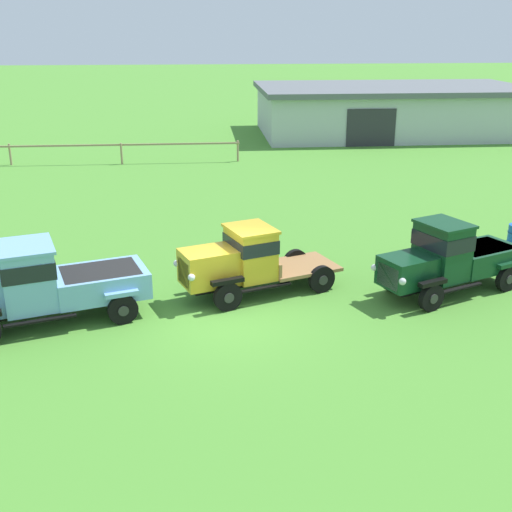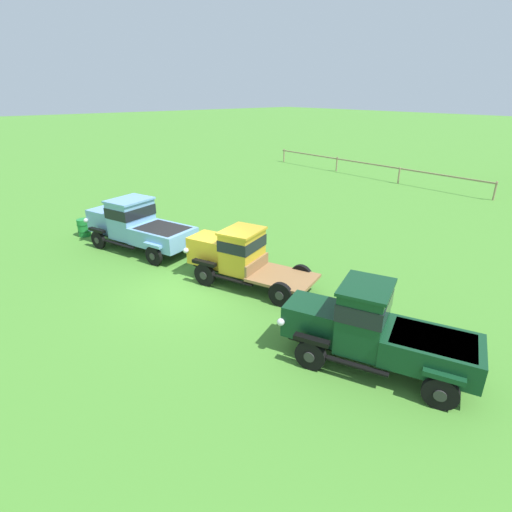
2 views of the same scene
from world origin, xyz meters
name	(u,v)px [view 1 (image 1 of 2)]	position (x,y,z in m)	size (l,w,h in m)	color
ground_plane	(230,318)	(0.00, 0.00, 0.00)	(240.00, 240.00, 0.00)	#47842D
farm_shed	(391,110)	(13.19, 30.20, 1.71)	(19.00, 10.73, 3.39)	#B2B7BC
paddock_fence	(67,148)	(-8.09, 21.03, 0.93)	(19.45, 0.50, 1.20)	#997F60
vintage_truck_foreground_near	(40,283)	(-4.92, 0.23, 1.11)	(5.58, 3.28, 2.19)	black
vintage_truck_second_in_line	(243,260)	(0.48, 1.55, 1.08)	(5.00, 3.08, 2.03)	black
vintage_truck_midrow_center	(449,258)	(6.44, 1.25, 1.06)	(4.87, 3.18, 2.19)	black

